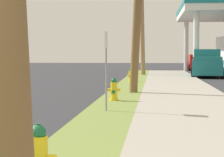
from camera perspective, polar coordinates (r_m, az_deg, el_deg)
name	(u,v)px	position (r m, az deg, el deg)	size (l,w,h in m)	color
fire_hydrant_second	(114,91)	(15.17, 0.25, -1.49)	(0.42, 0.38, 0.74)	yellow
fire_hydrant_third	(131,76)	(25.54, 2.32, 0.36)	(0.42, 0.37, 0.74)	yellow
utility_pole_background	(142,13)	(34.14, 3.69, 8.04)	(1.41, 0.37, 8.82)	#937047
street_sign_post	(106,54)	(12.40, -0.73, 2.99)	(0.05, 0.36, 2.12)	gray
car_red_by_near_pump	(197,63)	(47.10, 10.39, 1.89)	(2.08, 4.56, 1.57)	red
car_tan_by_far_pump	(214,64)	(43.76, 12.42, 1.78)	(2.15, 4.59, 1.57)	tan
truck_teal_at_forecourt	(207,64)	(33.50, 11.60, 1.74)	(2.58, 5.56, 1.97)	#197075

